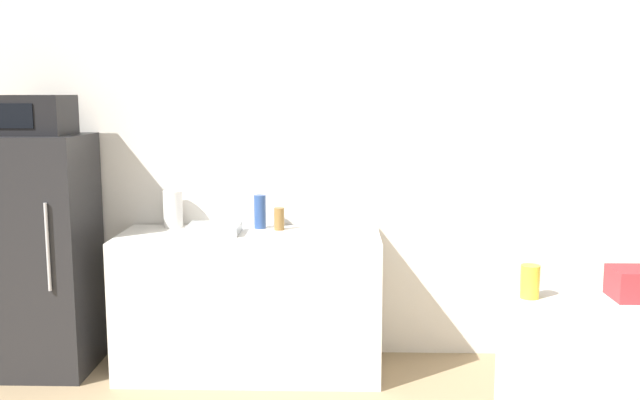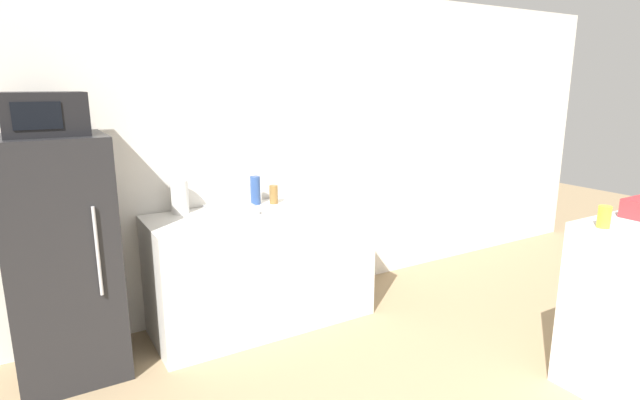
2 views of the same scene
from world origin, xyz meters
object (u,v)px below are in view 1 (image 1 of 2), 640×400
Objects in this scene: bottle_short at (279,219)px; paper_towel_roll at (173,209)px; microwave at (33,115)px; bottle_tall at (260,212)px; jar at (530,282)px; refrigerator at (42,254)px.

paper_towel_roll reaches higher than bottle_short.
microwave reaches higher than paper_towel_roll.
paper_towel_roll is at bearing 173.64° from bottle_short.
bottle_tall is at bearing -2.71° from paper_towel_roll.
microwave is at bearing 145.27° from jar.
microwave is 3.01× the size of bottle_short.
paper_towel_roll is (-1.83, 2.06, -0.07)m from jar.
microwave is (-0.00, -0.00, 0.89)m from refrigerator.
microwave is 1.79× the size of paper_towel_roll.
bottle_tall is 2.38m from jar.
jar is at bearing -58.57° from bottle_tall.
bottle_tall is at bearing 158.42° from bottle_short.
microwave is 3.49× the size of jar.
refrigerator is at bearing 72.80° from microwave.
bottle_tall is 0.59m from paper_towel_roll.
microwave is at bearing -171.71° from bottle_tall.
bottle_short is 0.72m from paper_towel_roll.
bottle_tall is 0.90× the size of paper_towel_roll.
refrigerator is 1.55m from bottle_short.
jar is (2.64, -1.83, 0.33)m from refrigerator.
jar is 0.51× the size of paper_towel_roll.
bottle_short is at bearing -6.36° from paper_towel_roll.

